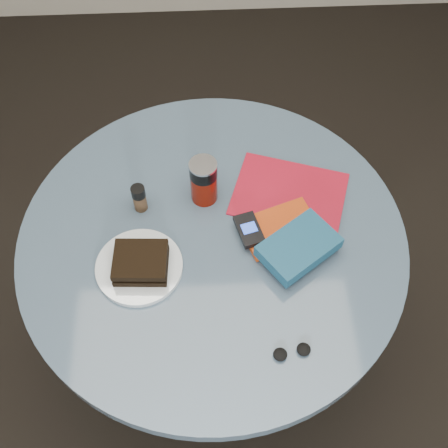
{
  "coord_description": "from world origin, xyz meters",
  "views": [
    {
      "loc": [
        -0.01,
        -0.78,
        1.96
      ],
      "look_at": [
        0.03,
        0.0,
        0.8
      ],
      "focal_mm": 45.0,
      "sensor_mm": 36.0,
      "label": 1
    }
  ],
  "objects_px": {
    "pepper_grinder": "(139,198)",
    "novel": "(299,247)",
    "plate": "(139,267)",
    "mp3_player": "(249,230)",
    "table": "(213,267)",
    "magazine": "(289,194)",
    "sandwich": "(141,263)",
    "red_book": "(280,228)",
    "headphones": "(292,352)",
    "soda_can": "(204,181)"
  },
  "relations": [
    {
      "from": "magazine",
      "to": "sandwich",
      "type": "bearing_deg",
      "value": -132.69
    },
    {
      "from": "table",
      "to": "headphones",
      "type": "xyz_separation_m",
      "value": [
        0.17,
        -0.33,
        0.17
      ]
    },
    {
      "from": "sandwich",
      "to": "red_book",
      "type": "xyz_separation_m",
      "value": [
        0.35,
        0.1,
        -0.02
      ]
    },
    {
      "from": "red_book",
      "to": "magazine",
      "type": "bearing_deg",
      "value": 52.06
    },
    {
      "from": "soda_can",
      "to": "magazine",
      "type": "xyz_separation_m",
      "value": [
        0.23,
        -0.0,
        -0.07
      ]
    },
    {
      "from": "pepper_grinder",
      "to": "novel",
      "type": "relative_size",
      "value": 0.45
    },
    {
      "from": "table",
      "to": "pepper_grinder",
      "type": "height_order",
      "value": "pepper_grinder"
    },
    {
      "from": "mp3_player",
      "to": "soda_can",
      "type": "bearing_deg",
      "value": 129.77
    },
    {
      "from": "plate",
      "to": "novel",
      "type": "bearing_deg",
      "value": 2.61
    },
    {
      "from": "plate",
      "to": "novel",
      "type": "height_order",
      "value": "novel"
    },
    {
      "from": "magazine",
      "to": "mp3_player",
      "type": "height_order",
      "value": "mp3_player"
    },
    {
      "from": "table",
      "to": "pepper_grinder",
      "type": "relative_size",
      "value": 11.92
    },
    {
      "from": "magazine",
      "to": "headphones",
      "type": "distance_m",
      "value": 0.45
    },
    {
      "from": "plate",
      "to": "soda_can",
      "type": "distance_m",
      "value": 0.28
    },
    {
      "from": "table",
      "to": "magazine",
      "type": "xyz_separation_m",
      "value": [
        0.21,
        0.12,
        0.17
      ]
    },
    {
      "from": "table",
      "to": "plate",
      "type": "height_order",
      "value": "plate"
    },
    {
      "from": "table",
      "to": "plate",
      "type": "xyz_separation_m",
      "value": [
        -0.18,
        -0.09,
        0.17
      ]
    },
    {
      "from": "mp3_player",
      "to": "red_book",
      "type": "bearing_deg",
      "value": 7.32
    },
    {
      "from": "plate",
      "to": "mp3_player",
      "type": "bearing_deg",
      "value": 16.34
    },
    {
      "from": "mp3_player",
      "to": "pepper_grinder",
      "type": "bearing_deg",
      "value": 159.6
    },
    {
      "from": "mp3_player",
      "to": "headphones",
      "type": "distance_m",
      "value": 0.33
    },
    {
      "from": "plate",
      "to": "sandwich",
      "type": "relative_size",
      "value": 1.59
    },
    {
      "from": "magazine",
      "to": "novel",
      "type": "bearing_deg",
      "value": -72.19
    },
    {
      "from": "sandwich",
      "to": "magazine",
      "type": "xyz_separation_m",
      "value": [
        0.39,
        0.21,
        -0.03
      ]
    },
    {
      "from": "red_book",
      "to": "novel",
      "type": "distance_m",
      "value": 0.09
    },
    {
      "from": "pepper_grinder",
      "to": "mp3_player",
      "type": "relative_size",
      "value": 0.78
    },
    {
      "from": "pepper_grinder",
      "to": "novel",
      "type": "xyz_separation_m",
      "value": [
        0.4,
        -0.17,
        -0.0
      ]
    },
    {
      "from": "table",
      "to": "sandwich",
      "type": "relative_size",
      "value": 7.4
    },
    {
      "from": "magazine",
      "to": "pepper_grinder",
      "type": "bearing_deg",
      "value": -158.1
    },
    {
      "from": "plate",
      "to": "magazine",
      "type": "xyz_separation_m",
      "value": [
        0.4,
        0.21,
        -0.0
      ]
    },
    {
      "from": "pepper_grinder",
      "to": "headphones",
      "type": "distance_m",
      "value": 0.55
    },
    {
      "from": "table",
      "to": "sandwich",
      "type": "height_order",
      "value": "sandwich"
    },
    {
      "from": "sandwich",
      "to": "soda_can",
      "type": "xyz_separation_m",
      "value": [
        0.16,
        0.22,
        0.03
      ]
    },
    {
      "from": "soda_can",
      "to": "mp3_player",
      "type": "distance_m",
      "value": 0.18
    },
    {
      "from": "table",
      "to": "mp3_player",
      "type": "height_order",
      "value": "mp3_player"
    },
    {
      "from": "novel",
      "to": "red_book",
      "type": "bearing_deg",
      "value": 80.68
    },
    {
      "from": "plate",
      "to": "magazine",
      "type": "height_order",
      "value": "plate"
    },
    {
      "from": "headphones",
      "to": "pepper_grinder",
      "type": "bearing_deg",
      "value": 129.83
    },
    {
      "from": "novel",
      "to": "soda_can",
      "type": "bearing_deg",
      "value": 103.74
    },
    {
      "from": "plate",
      "to": "mp3_player",
      "type": "height_order",
      "value": "mp3_player"
    },
    {
      "from": "novel",
      "to": "mp3_player",
      "type": "xyz_separation_m",
      "value": [
        -0.12,
        0.06,
        -0.01
      ]
    },
    {
      "from": "sandwich",
      "to": "magazine",
      "type": "distance_m",
      "value": 0.45
    },
    {
      "from": "table",
      "to": "headphones",
      "type": "distance_m",
      "value": 0.4
    },
    {
      "from": "table",
      "to": "red_book",
      "type": "height_order",
      "value": "red_book"
    },
    {
      "from": "magazine",
      "to": "novel",
      "type": "relative_size",
      "value": 1.57
    },
    {
      "from": "sandwich",
      "to": "mp3_player",
      "type": "relative_size",
      "value": 1.26
    },
    {
      "from": "sandwich",
      "to": "red_book",
      "type": "bearing_deg",
      "value": 15.49
    },
    {
      "from": "red_book",
      "to": "plate",
      "type": "bearing_deg",
      "value": 174.54
    },
    {
      "from": "sandwich",
      "to": "soda_can",
      "type": "height_order",
      "value": "soda_can"
    },
    {
      "from": "soda_can",
      "to": "sandwich",
      "type": "bearing_deg",
      "value": -126.2
    }
  ]
}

